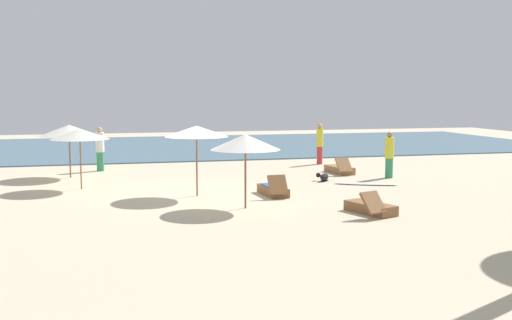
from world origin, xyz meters
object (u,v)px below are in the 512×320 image
at_px(umbrella_4, 69,130).
at_px(umbrella_3, 196,131).
at_px(person_0, 100,149).
at_px(dog, 324,177).
at_px(person_2, 389,155).
at_px(surfboard, 366,184).
at_px(person_4, 320,143).
at_px(lounger_2, 273,190).
at_px(lounger_0, 371,208).
at_px(umbrella_2, 80,134).
at_px(lounger_1, 340,169).
at_px(umbrella_1, 245,142).

bearing_deg(umbrella_4, umbrella_3, -52.31).
bearing_deg(person_0, dog, -31.96).
height_order(person_2, surfboard, person_2).
bearing_deg(dog, person_4, 71.57).
distance_m(lounger_2, dog, 3.61).
height_order(person_2, person_4, person_4).
distance_m(umbrella_3, lounger_0, 6.00).
distance_m(lounger_0, surfboard, 5.15).
bearing_deg(umbrella_3, surfboard, 7.64).
xyz_separation_m(umbrella_2, lounger_2, (5.99, -2.78, -1.70)).
height_order(lounger_0, surfboard, lounger_0).
height_order(person_4, surfboard, person_4).
bearing_deg(person_4, umbrella_3, -133.49).
relative_size(umbrella_2, umbrella_3, 0.92).
xyz_separation_m(umbrella_3, dog, (5.00, 2.01, -1.89)).
distance_m(lounger_1, person_2, 2.24).
bearing_deg(umbrella_1, person_4, 58.95).
bearing_deg(lounger_2, dog, 43.43).
xyz_separation_m(lounger_0, person_4, (2.53, 10.95, 0.78)).
height_order(umbrella_3, lounger_0, umbrella_3).
xyz_separation_m(person_0, person_4, (9.68, 0.03, 0.03)).
bearing_deg(umbrella_1, person_2, 34.25).
height_order(umbrella_1, person_0, umbrella_1).
relative_size(umbrella_1, dog, 3.49).
bearing_deg(lounger_0, lounger_2, 117.18).
relative_size(umbrella_3, person_0, 1.22).
bearing_deg(lounger_2, person_0, 125.76).
xyz_separation_m(umbrella_1, surfboard, (5.12, 3.16, -1.85)).
xyz_separation_m(umbrella_3, umbrella_4, (-4.12, 5.33, -0.24)).
bearing_deg(surfboard, umbrella_1, -148.32).
bearing_deg(umbrella_1, person_0, 113.36).
distance_m(lounger_0, person_2, 7.15).
relative_size(umbrella_3, person_4, 1.20).
relative_size(umbrella_1, person_4, 1.14).
xyz_separation_m(umbrella_1, umbrella_3, (-1.03, 2.34, 0.17)).
xyz_separation_m(umbrella_3, lounger_0, (4.15, -3.91, -1.88)).
xyz_separation_m(person_2, person_4, (-1.06, 4.81, 0.06)).
xyz_separation_m(umbrella_2, person_2, (11.34, -0.08, -0.98)).
distance_m(umbrella_1, umbrella_3, 2.56).
xyz_separation_m(person_4, surfboard, (-0.52, -6.21, -0.92)).
xyz_separation_m(person_0, dog, (8.00, -4.99, -0.77)).
distance_m(lounger_0, person_0, 13.07).
distance_m(lounger_2, person_0, 9.24).
height_order(umbrella_3, surfboard, umbrella_3).
bearing_deg(umbrella_1, surfboard, 31.68).
height_order(umbrella_1, dog, umbrella_1).
xyz_separation_m(person_2, dog, (-2.74, -0.22, -0.73)).
bearing_deg(umbrella_1, dog, 47.61).
relative_size(umbrella_3, lounger_0, 1.25).
relative_size(umbrella_4, person_4, 1.21).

